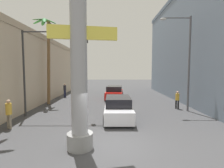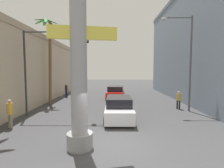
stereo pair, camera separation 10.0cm
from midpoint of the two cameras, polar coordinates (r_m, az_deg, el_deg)
ground_plane at (r=18.15m, az=0.40°, el=-6.49°), size 93.36×93.36×0.00m
building_left at (r=21.84m, az=-30.96°, el=4.14°), size 8.78×24.30×7.11m
building_right at (r=23.34m, az=30.08°, el=10.74°), size 8.10×24.53×12.46m
neon_sign_pole at (r=7.75m, az=-10.51°, el=14.17°), size 3.22×1.14×10.07m
street_lamp at (r=15.88m, az=23.25°, el=8.72°), size 2.60×0.28×7.89m
traffic_light_mast at (r=13.86m, az=-20.37°, el=8.42°), size 5.52×0.32×6.36m
car_lead at (r=12.70m, az=2.46°, el=-7.88°), size 1.99×4.84×1.56m
car_far at (r=21.23m, az=1.34°, el=-2.87°), size 2.34×4.61×1.56m
palm_tree_mid_left at (r=19.22m, az=-19.83°, el=10.32°), size 2.45×2.39×8.68m
pedestrian_curb_left at (r=12.12m, az=-30.17°, el=-7.76°), size 0.46×0.46×1.74m
pedestrian_far_left at (r=23.09m, az=-14.60°, el=-1.67°), size 0.45×0.45×1.76m
pedestrian_mid_right at (r=16.73m, az=21.06°, el=-4.51°), size 0.48×0.48×1.60m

